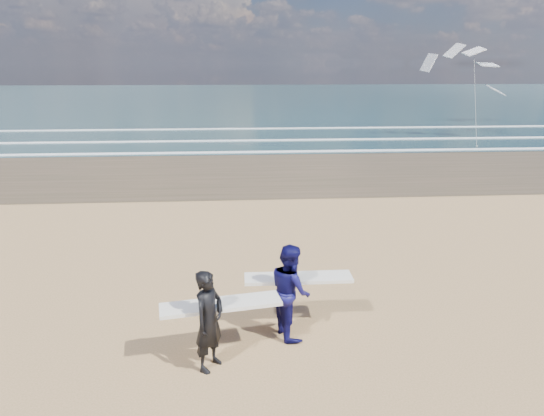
{
  "coord_description": "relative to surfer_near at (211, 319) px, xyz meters",
  "views": [
    {
      "loc": [
        0.94,
        -6.76,
        5.27
      ],
      "look_at": [
        1.84,
        6.0,
        1.45
      ],
      "focal_mm": 32.0,
      "sensor_mm": 36.0,
      "label": 1
    }
  ],
  "objects": [
    {
      "name": "ocean",
      "position": [
        19.61,
        71.07,
        -0.94
      ],
      "size": [
        220.0,
        100.0,
        0.02
      ],
      "primitive_type": "cube",
      "color": "#1B393D",
      "rests_on": "ground"
    },
    {
      "name": "foam_breakers",
      "position": [
        19.61,
        27.17,
        -0.9
      ],
      "size": [
        220.0,
        11.7,
        0.05
      ],
      "color": "white",
      "rests_on": "ground"
    },
    {
      "name": "surfer_near",
      "position": [
        0.0,
        0.0,
        0.0
      ],
      "size": [
        2.26,
        1.2,
        1.87
      ],
      "color": "black",
      "rests_on": "ground"
    },
    {
      "name": "surfer_far",
      "position": [
        1.53,
        1.01,
        0.01
      ],
      "size": [
        2.2,
        1.16,
        1.92
      ],
      "color": "#0E0D4A",
      "rests_on": "ground"
    },
    {
      "name": "kite_1",
      "position": [
        16.95,
        25.85,
        3.33
      ],
      "size": [
        6.49,
        4.81,
        7.36
      ],
      "color": "slate",
      "rests_on": "ground"
    }
  ]
}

